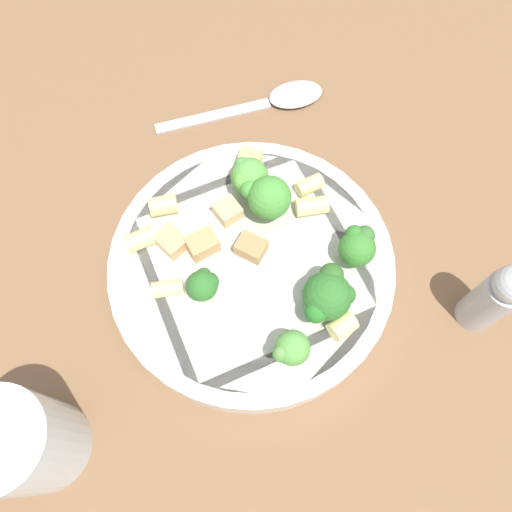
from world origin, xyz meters
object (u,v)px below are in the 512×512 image
at_px(rigatoni_0, 347,326).
at_px(chicken_chunk_1, 176,241).
at_px(broccoli_floret_3, 254,177).
at_px(spoon, 278,100).
at_px(broccoli_floret_2, 209,284).
at_px(rigatoni_5, 168,205).
at_px(broccoli_floret_1, 333,295).
at_px(rigatoni_3, 316,206).
at_px(rigatoni_4, 314,185).
at_px(chicken_chunk_2, 232,211).
at_px(drinking_glass, 32,443).
at_px(pasta_bowl, 256,266).
at_px(chicken_chunk_3, 207,244).
at_px(rigatoni_1, 173,288).
at_px(pepper_shaker, 500,298).
at_px(rigatoni_2, 145,239).
at_px(broccoli_floret_5, 272,197).
at_px(broccoli_floret_0, 362,247).
at_px(broccoli_floret_4, 296,349).
at_px(chicken_chunk_0, 256,161).
at_px(chicken_chunk_4, 257,247).

xyz_separation_m(rigatoni_0, chicken_chunk_1, (-0.14, 0.08, -0.00)).
relative_size(broccoli_floret_3, spoon, 0.21).
bearing_deg(broccoli_floret_2, rigatoni_5, 115.95).
bearing_deg(spoon, broccoli_floret_1, -82.42).
xyz_separation_m(rigatoni_3, rigatoni_4, (-0.00, 0.02, -0.00)).
distance_m(chicken_chunk_2, drinking_glass, 0.24).
relative_size(broccoli_floret_2, spoon, 0.16).
height_order(broccoli_floret_1, chicken_chunk_2, broccoli_floret_1).
bearing_deg(pasta_bowl, chicken_chunk_3, 162.88).
height_order(rigatoni_1, spoon, rigatoni_1).
bearing_deg(rigatoni_0, rigatoni_3, 98.67).
height_order(pepper_shaker, spoon, pepper_shaker).
height_order(rigatoni_2, chicken_chunk_3, same).
relative_size(rigatoni_4, chicken_chunk_2, 1.18).
bearing_deg(rigatoni_2, rigatoni_1, -60.22).
xyz_separation_m(broccoli_floret_5, drinking_glass, (-0.18, -0.19, -0.02)).
distance_m(broccoli_floret_0, drinking_glass, 0.29).
relative_size(broccoli_floret_5, rigatoni_5, 1.91).
bearing_deg(rigatoni_0, rigatoni_1, 165.71).
distance_m(chicken_chunk_2, chicken_chunk_3, 0.04).
bearing_deg(rigatoni_1, broccoli_floret_5, 40.86).
height_order(broccoli_floret_1, rigatoni_3, broccoli_floret_1).
distance_m(broccoli_floret_0, chicken_chunk_1, 0.16).
bearing_deg(rigatoni_0, rigatoni_5, 142.62).
xyz_separation_m(rigatoni_3, drinking_glass, (-0.22, -0.19, 0.00)).
relative_size(broccoli_floret_0, broccoli_floret_4, 0.95).
bearing_deg(chicken_chunk_0, chicken_chunk_2, -113.10).
bearing_deg(drinking_glass, pasta_bowl, 41.09).
bearing_deg(chicken_chunk_3, drinking_glass, -128.28).
distance_m(chicken_chunk_0, drinking_glass, 0.29).
relative_size(rigatoni_5, chicken_chunk_2, 1.17).
bearing_deg(rigatoni_2, chicken_chunk_1, -4.74).
relative_size(broccoli_floret_1, rigatoni_0, 2.33).
bearing_deg(broccoli_floret_5, rigatoni_4, 30.59).
bearing_deg(rigatoni_5, rigatoni_1, -84.54).
xyz_separation_m(broccoli_floret_3, chicken_chunk_4, (0.00, -0.06, -0.02)).
xyz_separation_m(broccoli_floret_3, rigatoni_3, (0.05, -0.02, -0.01)).
bearing_deg(rigatoni_5, rigatoni_2, -119.21).
height_order(broccoli_floret_2, chicken_chunk_4, broccoli_floret_2).
bearing_deg(chicken_chunk_0, rigatoni_0, -66.39).
distance_m(rigatoni_0, spoon, 0.27).
bearing_deg(chicken_chunk_4, broccoli_floret_2, -138.03).
height_order(broccoli_floret_3, spoon, broccoli_floret_3).
bearing_deg(broccoli_floret_3, drinking_glass, -127.66).
height_order(rigatoni_0, rigatoni_1, rigatoni_0).
height_order(broccoli_floret_4, chicken_chunk_0, broccoli_floret_4).
xyz_separation_m(broccoli_floret_2, rigatoni_3, (0.09, 0.08, -0.01)).
distance_m(pasta_bowl, rigatoni_2, 0.10).
height_order(rigatoni_1, rigatoni_3, rigatoni_3).
bearing_deg(broccoli_floret_4, broccoli_floret_0, 54.52).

